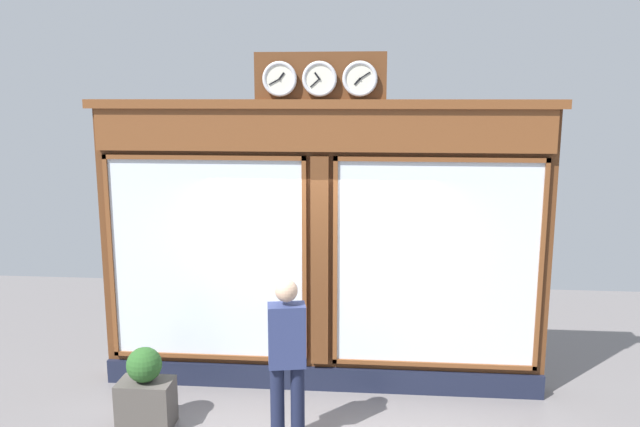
# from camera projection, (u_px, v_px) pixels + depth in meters

# --- Properties ---
(shop_facade) EXTENTS (5.23, 0.42, 3.87)m
(shop_facade) POSITION_uv_depth(u_px,v_px,m) (321.00, 247.00, 7.20)
(shop_facade) COLOR #5B3319
(shop_facade) RESTS_ON ground_plane
(pedestrian) EXTENTS (0.40, 0.29, 1.69)m
(pedestrian) POSITION_uv_depth(u_px,v_px,m) (287.00, 355.00, 6.08)
(pedestrian) COLOR #191E38
(pedestrian) RESTS_ON ground_plane
(planter_box) EXTENTS (0.56, 0.36, 0.51)m
(planter_box) POSITION_uv_depth(u_px,v_px,m) (146.00, 404.00, 6.51)
(planter_box) COLOR #4C4742
(planter_box) RESTS_ON ground_plane
(planter_shrub) EXTENTS (0.36, 0.36, 0.36)m
(planter_shrub) POSITION_uv_depth(u_px,v_px,m) (144.00, 365.00, 6.43)
(planter_shrub) COLOR #285623
(planter_shrub) RESTS_ON planter_box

